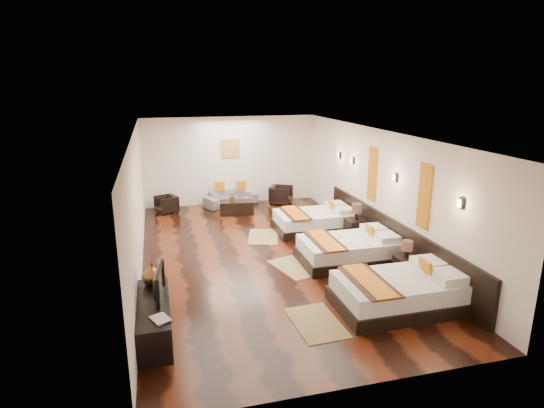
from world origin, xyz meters
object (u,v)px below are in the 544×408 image
object	(u,v)px
nightstand_b	(356,227)
armchair_left	(166,204)
book	(153,322)
armchair_right	(281,195)
bed_far	(315,221)
table_plant	(233,197)
nightstand_a	(406,265)
bed_near	(399,292)
sofa	(231,198)
bed_mid	(350,250)
tv	(155,283)
figurine	(152,274)
coffee_table	(237,207)
tv_console	(154,318)

from	to	relation	value
nightstand_b	armchair_left	distance (m)	5.81
book	armchair_right	world-z (taller)	armchair_right
bed_far	table_plant	xyz separation A→B (m)	(-1.87, 2.06, 0.27)
nightstand_a	bed_near	bearing A→B (deg)	-125.56
nightstand_b	sofa	world-z (taller)	nightstand_b
bed_mid	armchair_left	world-z (taller)	bed_mid
tv	sofa	bearing A→B (deg)	-11.53
nightstand_b	bed_far	bearing A→B (deg)	129.35
nightstand_a	figurine	distance (m)	4.97
bed_near	book	size ratio (longest dim) A/B	7.30
armchair_left	coffee_table	world-z (taller)	armchair_left
figurine	armchair_left	bearing A→B (deg)	86.27
armchair_right	coffee_table	world-z (taller)	armchair_right
nightstand_a	sofa	distance (m)	6.83
nightstand_b	coffee_table	distance (m)	3.89
table_plant	nightstand_a	bearing A→B (deg)	-63.83
bed_near	figurine	bearing A→B (deg)	168.31
nightstand_b	armchair_left	xyz separation A→B (m)	(-4.54, 3.61, -0.06)
book	bed_far	bearing A→B (deg)	48.61
tv_console	nightstand_a	bearing A→B (deg)	9.84
nightstand_b	book	bearing A→B (deg)	-142.11
bed_near	bed_mid	size ratio (longest dim) A/B	1.03
tv_console	book	bearing A→B (deg)	-90.00
tv_console	armchair_right	size ratio (longest dim) A/B	2.66
tv	bed_mid	bearing A→B (deg)	-59.73
tv_console	armchair_right	xyz separation A→B (m)	(4.03, 6.89, 0.03)
bed_far	figurine	bearing A→B (deg)	-140.54
bed_mid	coffee_table	bearing A→B (deg)	112.41
tv_console	figurine	bearing A→B (deg)	90.00
bed_near	tv_console	size ratio (longest dim) A/B	1.23
nightstand_a	tv_console	world-z (taller)	nightstand_a
book	sofa	distance (m)	8.21
nightstand_b	tv_console	xyz separation A→B (m)	(-4.95, -3.22, -0.05)
book	figurine	xyz separation A→B (m)	(0.00, 1.31, 0.17)
nightstand_a	armchair_left	bearing A→B (deg)	127.23
nightstand_b	figurine	distance (m)	5.57
bed_far	tv_console	bearing A→B (deg)	-135.42
book	figurine	size ratio (longest dim) A/B	0.83
figurine	armchair_left	world-z (taller)	figurine
nightstand_a	nightstand_b	size ratio (longest dim) A/B	0.86
nightstand_a	sofa	size ratio (longest dim) A/B	0.48
nightstand_a	figurine	xyz separation A→B (m)	(-4.95, -0.18, 0.45)
bed_far	armchair_left	distance (m)	4.66
nightstand_b	armchair_left	world-z (taller)	nightstand_b
bed_far	book	distance (m)	6.35
coffee_table	nightstand_b	bearing A→B (deg)	-49.88
sofa	table_plant	bearing A→B (deg)	-117.61
bed_near	coffee_table	xyz separation A→B (m)	(-1.76, 6.39, -0.09)
bed_near	table_plant	size ratio (longest dim) A/B	7.76
tv	armchair_left	distance (m)	6.70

